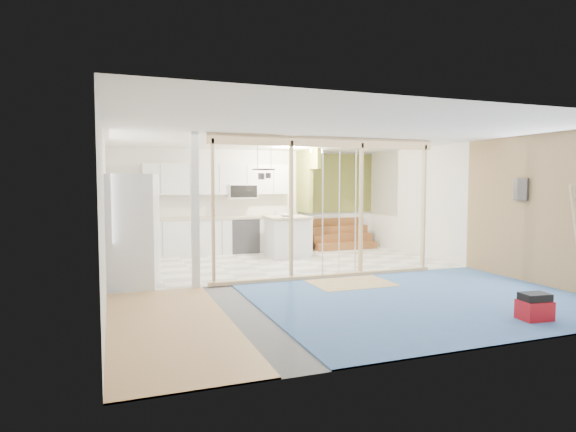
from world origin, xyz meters
name	(u,v)px	position (x,y,z in m)	size (l,w,h in m)	color
room	(312,209)	(0.00, 0.00, 1.30)	(7.01, 8.01, 2.61)	slate
floor_overlays	(314,278)	(0.07, 0.06, 0.01)	(7.00, 8.00, 0.03)	white
stud_frame	(298,192)	(-0.27, 0.00, 1.61)	(4.66, 0.14, 2.60)	tan
base_cabinets	(193,238)	(-1.61, 3.36, 0.47)	(4.45, 2.24, 0.93)	white
upper_cabinets	(220,180)	(-0.84, 3.82, 1.82)	(3.60, 0.41, 0.85)	white
green_partition	(329,213)	(2.04, 3.66, 0.94)	(2.25, 1.51, 2.60)	olive
pot_rack	(264,172)	(-0.31, 1.89, 2.00)	(0.52, 0.52, 0.72)	black
sheathing_panel	(551,211)	(3.48, -2.00, 1.30)	(0.02, 4.00, 2.60)	#A17F57
electrical_panel	(521,189)	(3.43, -1.40, 1.65)	(0.04, 0.30, 0.40)	#3C3C41
ceiling_light	(317,151)	(1.40, 3.00, 2.54)	(0.32, 0.32, 0.08)	#FFEABF
fridge	(132,231)	(-3.08, 0.45, 0.96)	(0.98, 0.95, 1.91)	white
island	(287,237)	(0.52, 2.70, 0.48)	(1.04, 1.04, 0.97)	white
bowl	(286,215)	(0.43, 2.56, 1.00)	(0.28, 0.28, 0.07)	silver
soap_bottle_a	(196,211)	(-1.48, 3.65, 1.09)	(0.12, 0.12, 0.31)	#A1A6B3
soap_bottle_b	(276,212)	(0.57, 3.66, 1.02)	(0.08, 0.08, 0.18)	silver
toolbox	(535,308)	(1.65, -3.40, 0.17)	(0.41, 0.33, 0.36)	#A10E17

